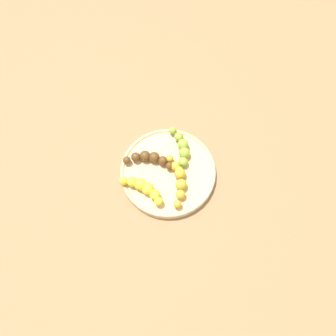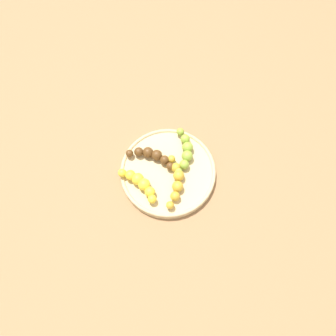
{
  "view_description": "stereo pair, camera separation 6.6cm",
  "coord_description": "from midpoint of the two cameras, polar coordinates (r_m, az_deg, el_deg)",
  "views": [
    {
      "loc": [
        -0.32,
        -0.15,
        0.86
      ],
      "look_at": [
        0.0,
        0.0,
        0.04
      ],
      "focal_mm": 36.23,
      "sensor_mm": 36.0,
      "label": 1
    },
    {
      "loc": [
        -0.29,
        -0.2,
        0.86
      ],
      "look_at": [
        0.0,
        0.0,
        0.04
      ],
      "focal_mm": 36.23,
      "sensor_mm": 36.0,
      "label": 2
    }
  ],
  "objects": [
    {
      "name": "banana_yellow",
      "position": [
        0.88,
        -6.35,
        -3.47
      ],
      "size": [
        0.05,
        0.13,
        0.03
      ],
      "rotation": [
        0.0,
        0.0,
        6.17
      ],
      "color": "yellow",
      "rests_on": "fruit_bowl"
    },
    {
      "name": "fruit_bowl",
      "position": [
        0.92,
        -2.05,
        -0.82
      ],
      "size": [
        0.26,
        0.26,
        0.02
      ],
      "color": "#D1B784",
      "rests_on": "ground_plane"
    },
    {
      "name": "banana_green",
      "position": [
        0.92,
        0.23,
        3.05
      ],
      "size": [
        0.12,
        0.09,
        0.03
      ],
      "rotation": [
        0.0,
        0.0,
        5.28
      ],
      "color": "#8CAD38",
      "rests_on": "fruit_bowl"
    },
    {
      "name": "banana_spotted",
      "position": [
        0.88,
        -0.39,
        -2.21
      ],
      "size": [
        0.13,
        0.09,
        0.03
      ],
      "rotation": [
        0.0,
        0.0,
        5.3
      ],
      "color": "gold",
      "rests_on": "fruit_bowl"
    },
    {
      "name": "ground_plane",
      "position": [
        0.93,
        -2.02,
        -1.1
      ],
      "size": [
        2.4,
        2.4,
        0.0
      ],
      "primitive_type": "plane",
      "color": "#936D47"
    },
    {
      "name": "banana_overripe",
      "position": [
        0.91,
        -5.23,
        1.44
      ],
      "size": [
        0.06,
        0.13,
        0.03
      ],
      "rotation": [
        0.0,
        0.0,
        0.28
      ],
      "color": "#593819",
      "rests_on": "fruit_bowl"
    }
  ]
}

